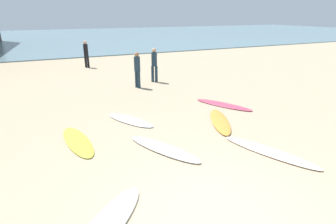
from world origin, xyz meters
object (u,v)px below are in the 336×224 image
surfboard_4 (130,120)px  surfboard_5 (78,141)px  beachgoer_near (137,68)px  surfboard_6 (220,121)px  surfboard_3 (164,149)px  surfboard_1 (269,152)px  beachgoer_mid (154,63)px  beachgoer_far (86,53)px  surfboard_0 (223,105)px

surfboard_4 → surfboard_5: 1.99m
surfboard_5 → beachgoer_near: bearing=47.4°
surfboard_5 → surfboard_4: bearing=18.9°
surfboard_4 → surfboard_6: surfboard_6 is taller
surfboard_3 → surfboard_1: bearing=-54.2°
surfboard_1 → surfboard_6: surfboard_6 is taller
surfboard_5 → beachgoer_near: (3.36, 4.81, 0.90)m
surfboard_3 → surfboard_6: surfboard_6 is taller
surfboard_5 → beachgoer_near: size_ratio=1.31×
surfboard_4 → beachgoer_mid: bearing=-148.7°
surfboard_1 → surfboard_6: bearing=-112.8°
surfboard_1 → beachgoer_far: (-2.34, 13.61, 0.91)m
surfboard_5 → beachgoer_mid: size_ratio=1.28×
beachgoer_far → surfboard_0: bearing=159.7°
surfboard_0 → beachgoer_mid: size_ratio=1.35×
beachgoer_far → surfboard_5: bearing=130.2°
surfboard_4 → beachgoer_near: size_ratio=1.14×
beachgoer_mid → beachgoer_far: (-2.51, 5.41, -0.01)m
surfboard_0 → surfboard_5: bearing=-18.3°
surfboard_3 → surfboard_4: 2.29m
surfboard_6 → beachgoer_near: bearing=-53.9°
surfboard_1 → surfboard_0: bearing=-129.3°
surfboard_0 → beachgoer_near: 4.51m
surfboard_0 → surfboard_1: surfboard_1 is taller
beachgoer_near → beachgoer_mid: size_ratio=0.98×
surfboard_3 → surfboard_4: size_ratio=1.19×
surfboard_6 → surfboard_4: bearing=-1.7°
surfboard_5 → surfboard_1: bearing=-39.1°
beachgoer_far → beachgoer_near: bearing=153.0°
surfboard_3 → surfboard_6: (2.43, 0.97, 0.00)m
beachgoer_mid → surfboard_0: bearing=-34.9°
surfboard_3 → surfboard_4: surfboard_3 is taller
surfboard_3 → surfboard_4: (-0.19, 2.28, -0.01)m
surfboard_4 → beachgoer_mid: beachgoer_mid is taller
surfboard_1 → surfboard_4: surfboard_1 is taller
surfboard_0 → surfboard_3: bearing=5.5°
surfboard_1 → beachgoer_mid: size_ratio=1.47×
surfboard_6 → beachgoer_far: (-2.39, 11.39, 0.90)m
surfboard_4 → beachgoer_far: size_ratio=1.12×
surfboard_0 → beachgoer_near: size_ratio=1.38×
surfboard_4 → surfboard_3: bearing=66.3°
surfboard_5 → beachgoer_far: 11.18m
surfboard_1 → surfboard_4: bearing=-75.6°
surfboard_3 → beachgoer_near: size_ratio=1.35×
surfboard_0 → surfboard_4: bearing=-27.1°
surfboard_1 → surfboard_5: bearing=-52.9°
beachgoer_near → beachgoer_mid: (1.15, 0.74, 0.02)m
surfboard_0 → surfboard_6: 1.76m
surfboard_0 → surfboard_6: bearing=23.1°
beachgoer_mid → surfboard_6: bearing=-48.1°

